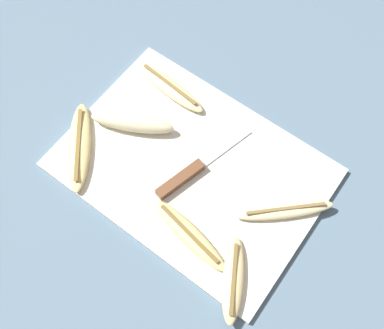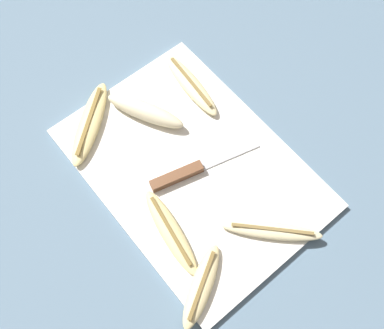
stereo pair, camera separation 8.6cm
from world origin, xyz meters
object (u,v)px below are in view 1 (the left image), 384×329
(banana_mellow_near, at_px, (233,280))
(banana_soft_right, at_px, (170,87))
(banana_bright_far, at_px, (133,121))
(banana_cream_curved, at_px, (285,210))
(knife, at_px, (187,172))
(banana_spotted_left, at_px, (189,235))
(banana_golden_short, at_px, (79,146))

(banana_mellow_near, bearing_deg, banana_soft_right, 143.01)
(banana_soft_right, bearing_deg, banana_bright_far, -93.05)
(banana_cream_curved, height_order, banana_bright_far, banana_bright_far)
(banana_mellow_near, bearing_deg, banana_cream_curved, 87.99)
(banana_cream_curved, bearing_deg, banana_soft_right, 165.42)
(banana_bright_far, bearing_deg, banana_mellow_near, -22.24)
(knife, relative_size, banana_spotted_left, 1.24)
(banana_bright_far, distance_m, banana_soft_right, 0.11)
(banana_golden_short, distance_m, banana_soft_right, 0.22)
(banana_golden_short, bearing_deg, banana_soft_right, 74.80)
(banana_spotted_left, xyz_separation_m, banana_soft_right, (-0.22, 0.23, 0.00))
(banana_bright_far, relative_size, banana_golden_short, 0.94)
(banana_cream_curved, bearing_deg, banana_mellow_near, -92.01)
(banana_cream_curved, relative_size, banana_golden_short, 0.87)
(knife, bearing_deg, banana_spotted_left, -37.02)
(knife, height_order, banana_mellow_near, banana_mellow_near)
(banana_bright_far, relative_size, banana_soft_right, 0.93)
(banana_spotted_left, bearing_deg, knife, 128.26)
(knife, xyz_separation_m, banana_mellow_near, (0.18, -0.12, 0.00))
(banana_cream_curved, height_order, banana_spotted_left, banana_cream_curved)
(banana_spotted_left, relative_size, banana_soft_right, 1.01)
(knife, relative_size, banana_cream_curved, 1.47)
(banana_spotted_left, bearing_deg, banana_soft_right, 133.85)
(banana_mellow_near, bearing_deg, knife, 148.10)
(banana_cream_curved, bearing_deg, banana_bright_far, -175.99)
(banana_mellow_near, distance_m, banana_bright_far, 0.36)
(banana_cream_curved, height_order, banana_golden_short, banana_golden_short)
(banana_bright_far, bearing_deg, banana_golden_short, -116.77)
(banana_golden_short, xyz_separation_m, banana_soft_right, (0.06, 0.21, 0.00))
(banana_spotted_left, bearing_deg, banana_mellow_near, -9.80)
(knife, bearing_deg, banana_cream_curved, 28.21)
(banana_mellow_near, relative_size, banana_golden_short, 0.84)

